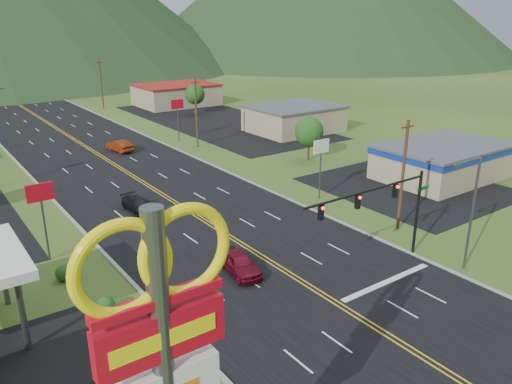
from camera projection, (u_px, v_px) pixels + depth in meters
pylon_sign at (164, 369)px, 13.44m from camera, size 4.32×0.60×14.00m
traffic_signal at (385, 202)px, 36.87m from camera, size 13.10×0.43×7.00m
streetlight_east at (471, 206)px, 36.44m from camera, size 3.28×0.25×9.00m
building_east_near at (443, 159)px, 59.25m from camera, size 15.40×10.40×4.10m
building_east_mid at (294, 118)px, 83.36m from camera, size 14.40×11.40×4.30m
building_east_far at (176, 95)px, 107.93m from camera, size 16.40×12.40×4.50m
pole_sign_west_a at (41, 200)px, 37.95m from camera, size 2.00×0.18×6.40m
pole_sign_east_a at (321, 153)px, 51.27m from camera, size 2.00×0.18×6.40m
pole_sign_east_b at (177, 108)px, 75.78m from camera, size 2.00×0.18×6.40m
tree_east_a at (309, 132)px, 65.80m from camera, size 3.84×3.84×5.82m
tree_east_b at (195, 94)px, 97.10m from camera, size 3.84×3.84×5.82m
utility_pole_a at (403, 175)px, 43.86m from camera, size 1.60×0.28×10.00m
utility_pole_b at (196, 112)px, 72.20m from camera, size 1.60×0.28×10.00m
utility_pole_c at (101, 84)px, 102.83m from camera, size 1.60×0.28×10.00m
utility_pole_d at (50, 68)px, 133.47m from camera, size 1.60×0.28×10.00m
car_red_near at (239, 263)px, 37.32m from camera, size 2.47×4.95×1.62m
car_dark_mid at (138, 205)px, 49.33m from camera, size 2.20×4.69×1.32m
car_red_far at (120, 146)px, 71.13m from camera, size 2.50×5.23×1.65m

